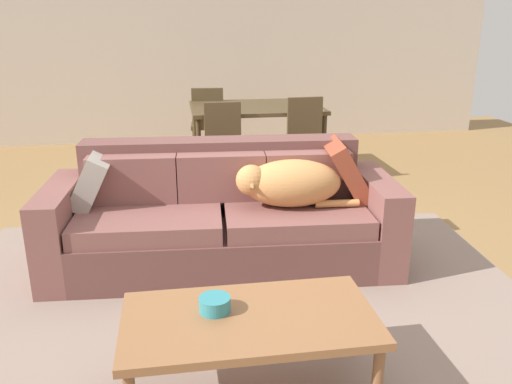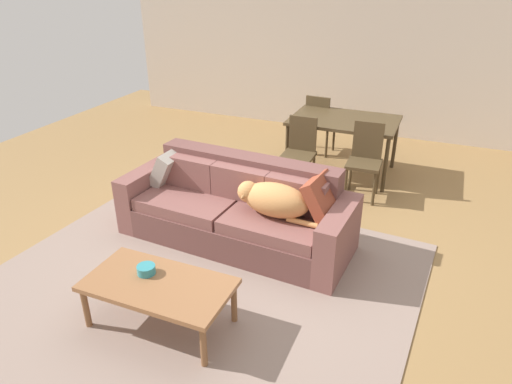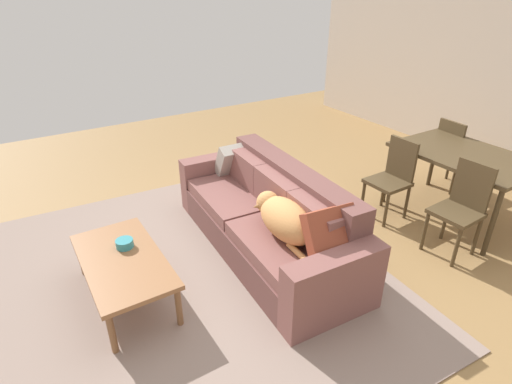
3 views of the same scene
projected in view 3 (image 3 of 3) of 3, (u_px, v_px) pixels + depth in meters
The scene contains 12 objects.
ground_plane at pixel (281, 256), 4.02m from camera, with size 10.00×10.00×0.00m, color olive.
area_rug at pixel (184, 278), 3.72m from camera, with size 3.73×3.39×0.01m, color gray.
couch at pixel (269, 219), 4.00m from camera, with size 2.44×1.03×0.85m.
dog_on_left_cushion at pixel (284, 218), 3.48m from camera, with size 0.83×0.38×0.32m.
throw_pillow_by_left_arm at pixel (234, 160), 4.59m from camera, with size 0.14×0.37×0.37m, color #ADA599.
throw_pillow_by_right_arm at pixel (332, 236), 3.18m from camera, with size 0.12×0.44×0.44m, color brown.
coffee_table at pixel (123, 263), 3.33m from camera, with size 1.15×0.61×0.41m.
bowl_on_coffee_table at pixel (125, 243), 3.44m from camera, with size 0.15×0.15×0.07m, color teal.
dining_table at pixel (465, 159), 4.41m from camera, with size 1.40×0.95×0.76m.
dining_chair_near_left at pixel (393, 176), 4.52m from camera, with size 0.41×0.41×0.89m.
dining_chair_near_right at pixel (462, 205), 3.89m from camera, with size 0.42×0.42×0.92m.
dining_chair_far_left at pixel (453, 151), 5.12m from camera, with size 0.43×0.43×0.91m.
Camera 3 is at (2.64, -1.94, 2.42)m, focal length 28.63 mm.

